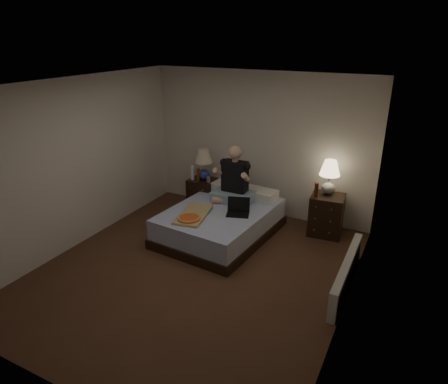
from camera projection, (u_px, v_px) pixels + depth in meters
The scene contains 19 objects.
floor at pixel (195, 270), 5.52m from camera, with size 4.00×4.50×0.00m, color brown.
ceiling at pixel (189, 85), 4.59m from camera, with size 4.00×4.50×0.00m, color white.
wall_back at pixel (259, 145), 6.91m from camera, with size 4.00×2.50×0.00m, color silver.
wall_front at pixel (46, 276), 3.19m from camera, with size 4.00×2.50×0.00m, color silver.
wall_left at pixel (76, 164), 5.90m from camera, with size 4.50×2.50×0.00m, color silver.
wall_right at pixel (354, 217), 4.21m from camera, with size 4.50×2.50×0.00m, color silver.
bed at pixel (220, 222), 6.39m from camera, with size 1.41×1.88×0.47m, color #5F73BE.
nightstand_left at pixel (203, 195), 7.25m from camera, with size 0.47×0.42×0.61m, color black.
nightstand_right at pixel (326, 215), 6.41m from camera, with size 0.51×0.46×0.67m, color black.
lamp_left at pixel (204, 164), 7.04m from camera, with size 0.32×0.32×0.56m, color navy, non-canonical shape.
lamp_right at pixel (329, 177), 6.25m from camera, with size 0.32×0.32×0.56m, color gray, non-canonical shape.
water_bottle at pixel (192, 173), 7.09m from camera, with size 0.07×0.07×0.25m, color silver.
soda_can at pixel (208, 180), 6.99m from camera, with size 0.07×0.07×0.10m, color #B9B9B4.
beer_bottle_left at pixel (198, 175), 7.03m from camera, with size 0.06×0.06×0.23m, color #532F0B.
beer_bottle_right at pixel (316, 190), 6.20m from camera, with size 0.06×0.06×0.23m, color #5B1C0D.
person at pixel (234, 174), 6.43m from camera, with size 0.66×0.52×0.93m, color black, non-canonical shape.
laptop at pixel (238, 208), 6.06m from camera, with size 0.34×0.28×0.24m, color black, non-canonical shape.
pizza_box at pixel (189, 219), 5.89m from camera, with size 0.40×0.76×0.08m, color tan, non-canonical shape.
radiator at pixel (346, 274), 5.09m from camera, with size 0.10×1.60×0.40m, color silver.
Camera 1 is at (2.51, -4.02, 3.07)m, focal length 32.00 mm.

